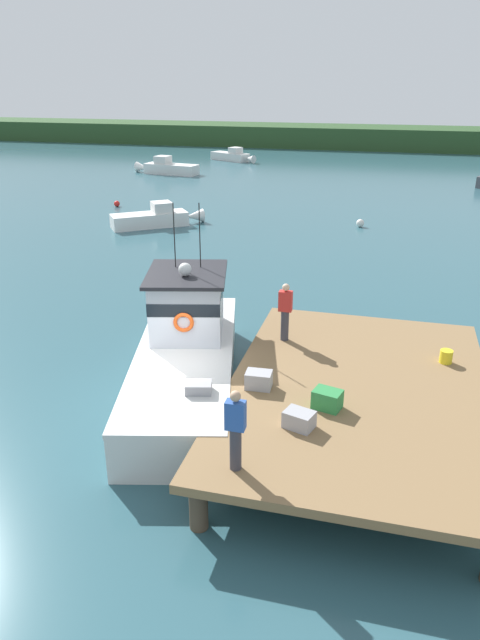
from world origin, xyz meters
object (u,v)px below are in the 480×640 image
object	(u,v)px
deckhand_by_the_boat	(285,311)
main_fishing_boat	(187,349)
moored_boat_outer_mooring	(167,168)
crate_stack_mid_dock	(327,399)
mooring_buoy_outer	(117,204)
deckhand_further_back	(235,429)
bait_bucket	(446,356)
mooring_buoy_inshore	(360,223)
crate_single_by_cleat	(259,380)
moored_boat_off_the_point	(156,218)
crate_stack_near_edge	(299,419)
moored_boat_far_left	(233,156)

from	to	relation	value
deckhand_by_the_boat	main_fishing_boat	bearing A→B (deg)	-161.41
moored_boat_outer_mooring	main_fishing_boat	bearing A→B (deg)	-67.97
crate_stack_mid_dock	mooring_buoy_outer	size ratio (longest dim) A/B	1.57
deckhand_further_back	mooring_buoy_outer	size ratio (longest dim) A/B	4.26
bait_bucket	deckhand_by_the_boat	size ratio (longest dim) A/B	0.21
bait_bucket	deckhand_by_the_boat	distance (m)	4.30
deckhand_by_the_boat	deckhand_further_back	size ratio (longest dim) A/B	1.00
deckhand_by_the_boat	mooring_buoy_inshore	xyz separation A→B (m)	(0.82, 18.96, -1.84)
bait_bucket	mooring_buoy_outer	world-z (taller)	bait_bucket
deckhand_by_the_boat	crate_single_by_cleat	bearing A→B (deg)	-91.63
crate_single_by_cleat	mooring_buoy_outer	distance (m)	27.84
bait_bucket	moored_boat_off_the_point	xyz separation A→B (m)	(-14.69, 16.56, -0.90)
moored_boat_outer_mooring	mooring_buoy_inshore	world-z (taller)	moored_boat_outer_mooring
mooring_buoy_inshore	crate_stack_mid_dock	bearing A→B (deg)	-88.06
crate_stack_near_edge	crate_single_by_cleat	size ratio (longest dim) A/B	1.00
crate_single_by_cleat	mooring_buoy_inshore	xyz separation A→B (m)	(0.90, 21.77, -1.18)
mooring_buoy_outer	crate_single_by_cleat	bearing A→B (deg)	-57.49
mooring_buoy_outer	crate_stack_near_edge	bearing A→B (deg)	-57.04
main_fishing_boat	deckhand_by_the_boat	distance (m)	2.90
main_fishing_boat	bait_bucket	world-z (taller)	main_fishing_boat
moored_boat_outer_mooring	moored_boat_off_the_point	bearing A→B (deg)	-70.67
moored_boat_outer_mooring	moored_boat_off_the_point	size ratio (longest dim) A/B	1.23
main_fishing_boat	bait_bucket	distance (m)	6.82
crate_stack_mid_dock	bait_bucket	distance (m)	3.99
crate_stack_near_edge	bait_bucket	distance (m)	5.00
crate_stack_mid_dock	moored_boat_far_left	distance (m)	49.96
crate_single_by_cleat	moored_boat_off_the_point	size ratio (longest dim) A/B	0.12
crate_single_by_cleat	deckhand_further_back	xyz separation A→B (m)	(0.28, -3.11, 0.66)
deckhand_further_back	deckhand_by_the_boat	bearing A→B (deg)	91.92
crate_single_by_cleat	deckhand_by_the_boat	size ratio (longest dim) A/B	0.37
moored_boat_far_left	moored_boat_off_the_point	world-z (taller)	moored_boat_off_the_point
moored_boat_off_the_point	mooring_buoy_inshore	bearing A→B (deg)	13.68
crate_stack_near_edge	crate_stack_mid_dock	world-z (taller)	crate_stack_mid_dock
deckhand_by_the_boat	moored_boat_far_left	distance (m)	46.32
bait_bucket	moored_boat_off_the_point	size ratio (longest dim) A/B	0.07
mooring_buoy_inshore	moored_boat_off_the_point	bearing A→B (deg)	-166.32
deckhand_further_back	moored_boat_off_the_point	size ratio (longest dim) A/B	0.33
deckhand_further_back	moored_boat_outer_mooring	bearing A→B (deg)	112.88
deckhand_further_back	mooring_buoy_outer	distance (m)	30.68
moored_boat_far_left	moored_boat_off_the_point	distance (m)	28.22
crate_single_by_cleat	deckhand_further_back	world-z (taller)	deckhand_further_back
deckhand_further_back	moored_boat_off_the_point	distance (m)	24.62
main_fishing_boat	moored_boat_outer_mooring	bearing A→B (deg)	112.03
crate_stack_mid_dock	mooring_buoy_outer	bearing A→B (deg)	124.71
deckhand_by_the_boat	mooring_buoy_outer	xyz separation A→B (m)	(-15.03, 20.64, -1.87)
bait_bucket	deckhand_further_back	bearing A→B (deg)	-125.88
deckhand_further_back	main_fishing_boat	bearing A→B (deg)	118.57
crate_stack_mid_dock	crate_single_by_cleat	xyz separation A→B (m)	(-1.66, 0.52, -0.02)
crate_stack_near_edge	moored_boat_outer_mooring	world-z (taller)	crate_stack_near_edge
bait_bucket	deckhand_by_the_boat	xyz separation A→B (m)	(-4.23, 0.35, 0.69)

